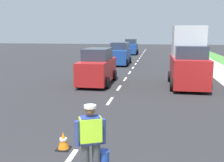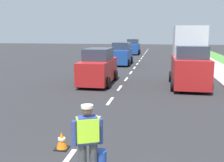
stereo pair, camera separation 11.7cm
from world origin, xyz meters
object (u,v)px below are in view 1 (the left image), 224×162
(delivery_truck, at_px, (188,59))
(car_oncoming_second, at_px, (120,54))
(car_oncoming_third, at_px, (131,47))
(car_oncoming_lead, at_px, (97,67))
(road_worker, at_px, (92,138))
(traffic_cone_near, at_px, (63,141))

(delivery_truck, bearing_deg, car_oncoming_second, 119.02)
(car_oncoming_third, height_order, car_oncoming_second, same)
(car_oncoming_lead, relative_size, car_oncoming_second, 1.00)
(road_worker, distance_m, car_oncoming_lead, 10.99)
(road_worker, xyz_separation_m, car_oncoming_second, (-2.29, 20.84, 0.09))
(car_oncoming_lead, height_order, car_oncoming_second, car_oncoming_second)
(traffic_cone_near, distance_m, delivery_truck, 10.69)
(road_worker, height_order, delivery_truck, delivery_truck)
(road_worker, relative_size, delivery_truck, 0.36)
(car_oncoming_lead, bearing_deg, car_oncoming_second, 90.00)
(car_oncoming_lead, bearing_deg, car_oncoming_third, 90.29)
(traffic_cone_near, bearing_deg, delivery_truck, 66.12)
(car_oncoming_lead, relative_size, car_oncoming_third, 1.14)
(delivery_truck, bearing_deg, road_worker, -106.01)
(car_oncoming_third, bearing_deg, delivery_truck, -76.06)
(delivery_truck, xyz_separation_m, car_oncoming_second, (-5.45, 9.82, -0.59))
(car_oncoming_lead, distance_m, car_oncoming_second, 10.08)
(traffic_cone_near, bearing_deg, car_oncoming_lead, 97.00)
(road_worker, relative_size, traffic_cone_near, 3.37)
(delivery_truck, height_order, car_oncoming_third, delivery_truck)
(traffic_cone_near, distance_m, car_oncoming_lead, 9.53)
(car_oncoming_third, xyz_separation_m, car_oncoming_second, (0.12, -12.59, 0.00))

